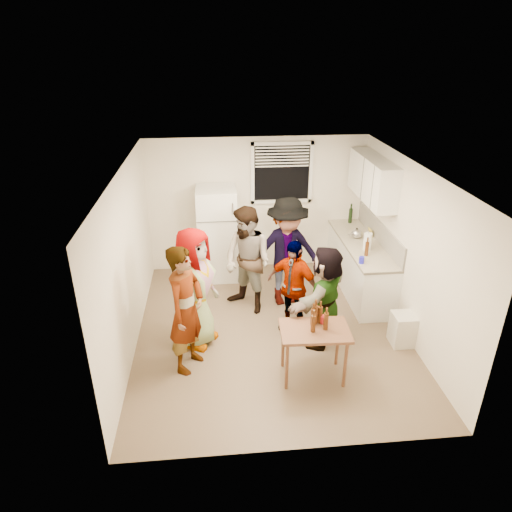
{
  "coord_description": "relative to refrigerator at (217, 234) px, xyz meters",
  "views": [
    {
      "loc": [
        -0.79,
        -5.76,
        4.03
      ],
      "look_at": [
        -0.21,
        0.26,
        1.15
      ],
      "focal_mm": 32.0,
      "sensor_mm": 36.0,
      "label": 1
    }
  ],
  "objects": [
    {
      "name": "serving_table",
      "position": [
        1.16,
        -2.96,
        -0.85
      ],
      "size": [
        0.89,
        0.62,
        0.74
      ],
      "primitive_type": null,
      "rotation": [
        0.0,
        0.0,
        -0.04
      ],
      "color": "brown",
      "rests_on": "ground"
    },
    {
      "name": "trash_bin",
      "position": [
        2.61,
        -2.38,
        -0.6
      ],
      "size": [
        0.33,
        0.33,
        0.48
      ],
      "primitive_type": "cube",
      "rotation": [
        0.0,
        0.0,
        -0.0
      ],
      "color": "beige",
      "rests_on": "ground"
    },
    {
      "name": "wine_bottle",
      "position": [
        2.5,
        0.19,
        0.05
      ],
      "size": [
        0.07,
        0.07,
        0.27
      ],
      "primitive_type": "cylinder",
      "color": "black",
      "rests_on": "countertop"
    },
    {
      "name": "refrigerator",
      "position": [
        0.0,
        0.0,
        0.0
      ],
      "size": [
        0.7,
        0.7,
        1.7
      ],
      "primitive_type": "cube",
      "color": "white",
      "rests_on": "ground"
    },
    {
      "name": "guest_black",
      "position": [
        1.07,
        -1.84,
        -0.85
      ],
      "size": [
        1.6,
        1.67,
        0.36
      ],
      "primitive_type": "imported",
      "rotation": [
        0.0,
        0.0,
        -0.7
      ],
      "color": "black",
      "rests_on": "ground"
    },
    {
      "name": "backsplash",
      "position": [
        2.74,
        -0.73,
        0.23
      ],
      "size": [
        0.03,
        2.2,
        0.36
      ],
      "primitive_type": "cube",
      "color": "beige",
      "rests_on": "countertop"
    },
    {
      "name": "kettle",
      "position": [
        2.4,
        -0.54,
        0.05
      ],
      "size": [
        0.3,
        0.28,
        0.2
      ],
      "primitive_type": null,
      "rotation": [
        0.0,
        0.0,
        0.4
      ],
      "color": "silver",
      "rests_on": "countertop"
    },
    {
      "name": "guest_grey",
      "position": [
        -0.36,
        -2.04,
        -0.85
      ],
      "size": [
        1.98,
        1.64,
        0.57
      ],
      "primitive_type": "imported",
      "rotation": [
        0.0,
        0.0,
        1.05
      ],
      "color": "gray",
      "rests_on": "ground"
    },
    {
      "name": "guest_back_right",
      "position": [
        1.1,
        -1.04,
        -0.85
      ],
      "size": [
        1.5,
        2.02,
        0.68
      ],
      "primitive_type": "imported",
      "rotation": [
        0.0,
        0.0,
        0.18
      ],
      "color": "#38383D",
      "rests_on": "ground"
    },
    {
      "name": "red_cup",
      "position": [
        1.29,
        -2.83,
        -0.11
      ],
      "size": [
        0.08,
        0.08,
        0.11
      ],
      "primitive_type": "cylinder",
      "color": "red",
      "rests_on": "serving_table"
    },
    {
      "name": "blue_cup",
      "position": [
        2.19,
        -1.51,
        0.05
      ],
      "size": [
        0.08,
        0.08,
        0.11
      ],
      "primitive_type": "cylinder",
      "color": "#201DCA",
      "rests_on": "countertop"
    },
    {
      "name": "guest_back_left",
      "position": [
        0.45,
        -1.21,
        -0.85
      ],
      "size": [
        1.86,
        1.82,
        0.66
      ],
      "primitive_type": "imported",
      "rotation": [
        0.0,
        0.0,
        -0.81
      ],
      "color": "brown",
      "rests_on": "ground"
    },
    {
      "name": "guest_stripe",
      "position": [
        -0.45,
        -2.58,
        -0.85
      ],
      "size": [
        1.87,
        1.39,
        0.42
      ],
      "primitive_type": "imported",
      "rotation": [
        0.0,
        0.0,
        1.09
      ],
      "color": "#141933",
      "rests_on": "ground"
    },
    {
      "name": "window",
      "position": [
        1.2,
        0.33,
        1.0
      ],
      "size": [
        1.12,
        0.1,
        1.06
      ],
      "primitive_type": null,
      "color": "white",
      "rests_on": "room"
    },
    {
      "name": "beer_bottle_table",
      "position": [
        1.18,
        -2.83,
        -0.11
      ],
      "size": [
        0.07,
        0.07,
        0.26
      ],
      "primitive_type": "cylinder",
      "color": "#47230C",
      "rests_on": "serving_table"
    },
    {
      "name": "guest_orange",
      "position": [
        1.46,
        -2.22,
        -0.85
      ],
      "size": [
        2.07,
        2.06,
        0.45
      ],
      "primitive_type": "imported",
      "rotation": [
        0.0,
        0.0,
        4.03
      ],
      "color": "#C36A4D",
      "rests_on": "ground"
    },
    {
      "name": "picture_frame",
      "position": [
        2.67,
        -0.47,
        0.12
      ],
      "size": [
        0.02,
        0.16,
        0.13
      ],
      "primitive_type": "cube",
      "color": "gold",
      "rests_on": "countertop"
    },
    {
      "name": "countertop",
      "position": [
        2.45,
        -0.73,
        0.03
      ],
      "size": [
        0.64,
        2.22,
        0.04
      ],
      "primitive_type": "cube",
      "color": "#B9AD95",
      "rests_on": "counter_lower"
    },
    {
      "name": "paper_towel",
      "position": [
        2.43,
        -1.03,
        0.05
      ],
      "size": [
        0.13,
        0.13,
        0.29
      ],
      "primitive_type": "cylinder",
      "color": "white",
      "rests_on": "countertop"
    },
    {
      "name": "counter_lower",
      "position": [
        2.45,
        -0.73,
        -0.42
      ],
      "size": [
        0.6,
        2.2,
        0.86
      ],
      "primitive_type": "cube",
      "color": "white",
      "rests_on": "ground"
    },
    {
      "name": "upper_cabinets",
      "position": [
        2.58,
        -0.53,
        1.1
      ],
      "size": [
        0.34,
        1.6,
        0.7
      ],
      "primitive_type": "cube",
      "color": "white",
      "rests_on": "room"
    },
    {
      "name": "room",
      "position": [
        0.75,
        -1.88,
        -0.85
      ],
      "size": [
        4.0,
        4.5,
        2.5
      ],
      "primitive_type": null,
      "color": "white",
      "rests_on": "ground"
    },
    {
      "name": "beer_bottle_counter",
      "position": [
        2.35,
        -1.25,
        0.05
      ],
      "size": [
        0.06,
        0.06,
        0.23
      ],
      "primitive_type": "cylinder",
      "color": "#47230C",
      "rests_on": "countertop"
    }
  ]
}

